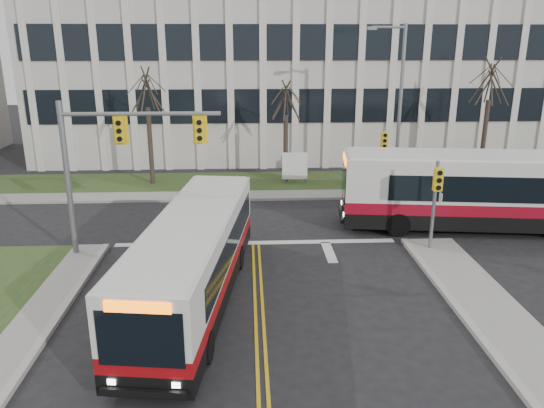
% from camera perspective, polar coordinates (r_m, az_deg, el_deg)
% --- Properties ---
extents(ground, '(120.00, 120.00, 0.00)m').
position_cam_1_polar(ground, '(15.54, -1.19, -15.36)').
color(ground, black).
rests_on(ground, ground).
extents(sidewalk_cross, '(44.00, 1.60, 0.14)m').
position_cam_1_polar(sidewalk_cross, '(29.95, 7.60, 1.03)').
color(sidewalk_cross, '#9E9B93').
rests_on(sidewalk_cross, ground).
extents(building_lawn, '(44.00, 5.00, 0.12)m').
position_cam_1_polar(building_lawn, '(32.61, 6.74, 2.39)').
color(building_lawn, '#30471E').
rests_on(building_lawn, ground).
extents(office_building, '(40.00, 16.00, 12.00)m').
position_cam_1_polar(office_building, '(43.47, 4.43, 14.11)').
color(office_building, silver).
rests_on(office_building, ground).
extents(mast_arm_signal, '(6.11, 0.38, 6.20)m').
position_cam_1_polar(mast_arm_signal, '(21.33, -17.15, 5.38)').
color(mast_arm_signal, slate).
rests_on(mast_arm_signal, ground).
extents(signal_pole_near, '(0.34, 0.39, 3.80)m').
position_cam_1_polar(signal_pole_near, '(22.14, 17.21, 1.10)').
color(signal_pole_near, slate).
rests_on(signal_pole_near, ground).
extents(signal_pole_far, '(0.34, 0.39, 3.80)m').
position_cam_1_polar(signal_pole_far, '(30.04, 11.87, 5.64)').
color(signal_pole_far, slate).
rests_on(signal_pole_far, ground).
extents(streetlight, '(2.15, 0.25, 9.20)m').
position_cam_1_polar(streetlight, '(30.61, 13.34, 10.87)').
color(streetlight, slate).
rests_on(streetlight, ground).
extents(directory_sign, '(1.50, 0.12, 2.00)m').
position_cam_1_polar(directory_sign, '(31.55, 2.46, 4.07)').
color(directory_sign, slate).
rests_on(directory_sign, ground).
extents(tree_left, '(1.80, 1.80, 7.70)m').
position_cam_1_polar(tree_left, '(31.73, -13.33, 11.66)').
color(tree_left, '#42352B').
rests_on(tree_left, ground).
extents(tree_mid, '(1.80, 1.80, 6.82)m').
position_cam_1_polar(tree_mid, '(31.56, 1.52, 10.93)').
color(tree_mid, '#42352B').
rests_on(tree_mid, ground).
extents(tree_right, '(1.80, 1.80, 8.25)m').
position_cam_1_polar(tree_right, '(34.31, 22.44, 11.90)').
color(tree_right, '#42352B').
rests_on(tree_right, ground).
extents(bus_main, '(3.75, 11.11, 2.91)m').
position_cam_1_polar(bus_main, '(17.63, -8.38, -6.06)').
color(bus_main, silver).
rests_on(bus_main, ground).
extents(bus_cross, '(13.13, 4.35, 3.44)m').
position_cam_1_polar(bus_cross, '(25.92, 22.10, 1.10)').
color(bus_cross, silver).
rests_on(bus_cross, ground).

